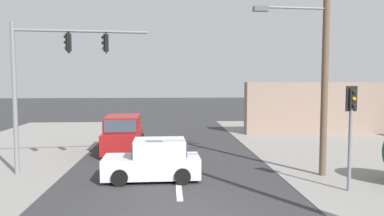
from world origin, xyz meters
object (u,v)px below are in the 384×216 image
traffic_signal_mast (49,70)px  hatchback_oncoming_near (154,161)px  suv_crossing_left (123,135)px  utility_pole_midground_right (322,52)px  pedestal_signal_right_kerb (351,120)px

traffic_signal_mast → hatchback_oncoming_near: bearing=-16.3°
traffic_signal_mast → suv_crossing_left: 6.07m
utility_pole_midground_right → hatchback_oncoming_near: bearing=-178.9°
traffic_signal_mast → hatchback_oncoming_near: traffic_signal_mast is taller
traffic_signal_mast → hatchback_oncoming_near: (4.17, -1.22, -3.44)m
utility_pole_midground_right → hatchback_oncoming_near: size_ratio=2.45×
utility_pole_midground_right → traffic_signal_mast: utility_pole_midground_right is taller
traffic_signal_mast → pedestal_signal_right_kerb: size_ratio=1.69×
utility_pole_midground_right → traffic_signal_mast: 10.70m
utility_pole_midground_right → suv_crossing_left: utility_pole_midground_right is taller
traffic_signal_mast → pedestal_signal_right_kerb: (10.80, -3.18, -1.73)m
hatchback_oncoming_near → utility_pole_midground_right: bearing=1.1°
utility_pole_midground_right → traffic_signal_mast: bearing=174.1°
pedestal_signal_right_kerb → hatchback_oncoming_near: 7.12m
pedestal_signal_right_kerb → suv_crossing_left: pedestal_signal_right_kerb is taller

